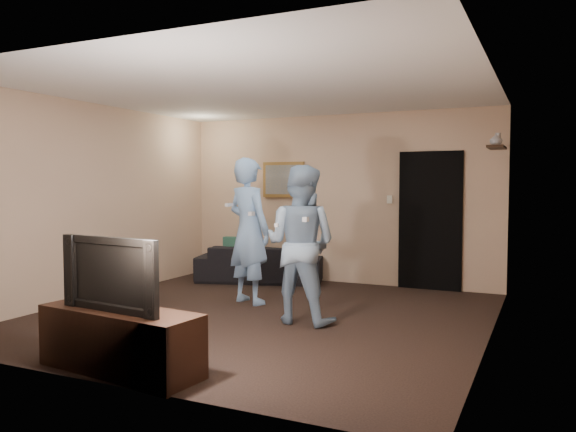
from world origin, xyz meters
The scene contains 19 objects.
ground centered at (0.00, 0.00, 0.00)m, with size 5.00×5.00×0.00m, color black.
ceiling centered at (0.00, 0.00, 2.60)m, with size 5.00×5.00×0.04m, color silver.
wall_back centered at (0.00, 2.50, 1.30)m, with size 5.00×0.04×2.60m, color tan.
wall_front centered at (0.00, -2.50, 1.30)m, with size 5.00×0.04×2.60m, color tan.
wall_left centered at (-2.50, 0.00, 1.30)m, with size 0.04×5.00×2.60m, color tan.
wall_right centered at (2.50, 0.00, 1.30)m, with size 0.04×5.00×2.60m, color tan.
sofa centered at (-1.09, 2.02, 0.28)m, with size 1.94×0.76×0.57m, color black.
throw_pillow centered at (-1.53, 2.02, 0.48)m, with size 0.41×0.13×0.41m, color #194B3D.
painting_frame centered at (-0.90, 2.48, 1.60)m, with size 0.72×0.05×0.57m, color olive.
painting_canvas centered at (-0.90, 2.45, 1.60)m, with size 0.62×0.01×0.47m, color slate.
doorway centered at (1.45, 2.47, 1.00)m, with size 0.90×0.06×2.00m, color black.
light_switch centered at (0.85, 2.48, 1.30)m, with size 0.08×0.02×0.12m, color silver.
wall_shelf centered at (2.39, 1.80, 1.99)m, with size 0.20×0.60×0.03m, color black.
shelf_vase centered at (2.39, 1.69, 2.08)m, with size 0.15×0.15×0.16m, color #A1A1A5.
shelf_figurine centered at (2.39, 2.00, 2.09)m, with size 0.06×0.06×0.18m, color silver.
tv_console centered at (-0.15, -2.22, 0.25)m, with size 1.46×0.47×0.52m, color black.
television centered at (-0.15, -2.22, 0.81)m, with size 1.04×0.14×0.60m, color black.
wii_player_left centered at (-0.48, 0.55, 0.93)m, with size 0.79×0.65×1.86m.
wii_player_right centered at (0.52, -0.09, 0.87)m, with size 0.87×0.69×1.74m.
Camera 1 is at (3.00, -5.73, 1.53)m, focal length 35.00 mm.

